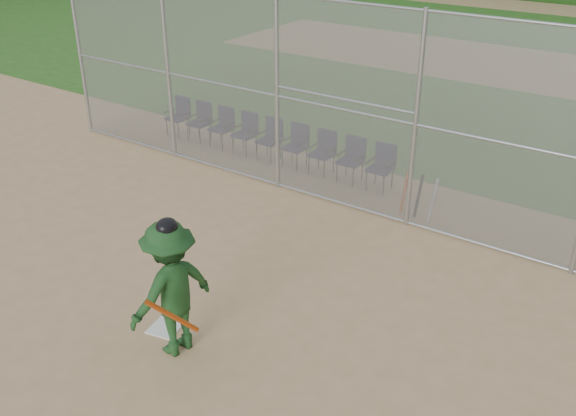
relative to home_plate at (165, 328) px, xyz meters
The scene contains 16 objects.
ground 0.50m from the home_plate, ahead, with size 100.00×100.00×0.00m, color tan.
grass_strip 17.94m from the home_plate, 88.42° to the left, with size 100.00×100.00×0.00m, color #295E1C.
dirt_patch_far 17.94m from the home_plate, 88.42° to the left, with size 24.00×24.00×0.00m, color tan.
backstop_fence 5.37m from the home_plate, 84.26° to the left, with size 16.09×0.09×4.00m.
home_plate is the anchor object (origin of this frame).
batter_at_plate 1.10m from the home_plate, 25.75° to the right, with size 1.07×1.38×2.05m.
spare_bats 5.63m from the home_plate, 74.51° to the left, with size 0.66×0.33×0.84m.
chair_0 8.15m from the home_plate, 132.00° to the left, with size 0.54×0.52×0.96m, color #0F0E35, non-canonical shape.
chair_1 7.68m from the home_plate, 127.98° to the left, with size 0.54×0.52×0.96m, color #0F0E35, non-canonical shape.
chair_2 7.26m from the home_plate, 123.48° to the left, with size 0.54×0.52×0.96m, color #0F0E35, non-canonical shape.
chair_3 6.89m from the home_plate, 118.46° to the left, with size 0.54×0.52×0.96m, color #0F0E35, non-canonical shape.
chair_4 6.58m from the home_plate, 112.91° to the left, with size 0.54×0.52×0.96m, color #0F0E35, non-canonical shape.
chair_5 6.33m from the home_plate, 106.86° to the left, with size 0.54×0.52×0.96m, color #0F0E35, non-canonical shape.
chair_6 6.16m from the home_plate, 100.41° to the left, with size 0.54×0.52×0.96m, color #0F0E35, non-canonical shape.
chair_7 6.08m from the home_plate, 93.68° to the left, with size 0.54×0.52×0.96m, color #0F0E35, non-canonical shape.
chair_8 6.07m from the home_plate, 86.84° to the left, with size 0.54×0.52×0.96m, color #0F0E35, non-canonical shape.
Camera 1 is at (5.27, -5.10, 5.79)m, focal length 40.00 mm.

